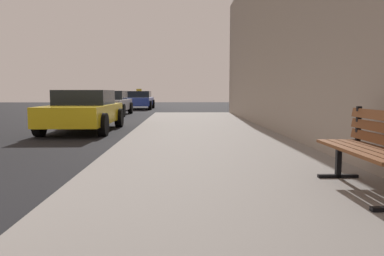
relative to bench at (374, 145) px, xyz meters
name	(u,v)px	position (x,y,z in m)	size (l,w,h in m)	color
sidewalk	(260,230)	(-1.39, -0.86, -0.58)	(4.00, 32.00, 0.15)	gray
bench	(374,145)	(0.00, 0.00, 0.00)	(0.51, 1.53, 0.89)	brown
car_yellow	(84,110)	(-5.05, 7.59, -0.01)	(1.95, 4.07, 1.27)	yellow
car_silver	(109,103)	(-5.81, 15.42, -0.01)	(2.04, 4.28, 1.27)	#B7B7BF
car_blue	(139,100)	(-5.06, 22.29, -0.01)	(2.04, 4.07, 1.43)	#233899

